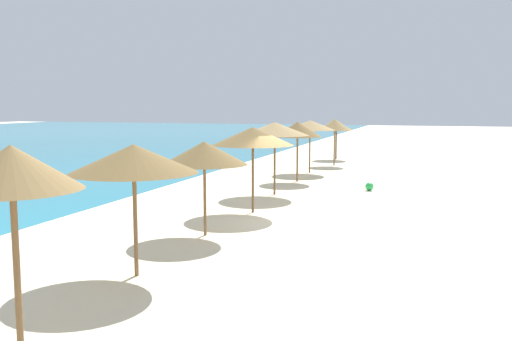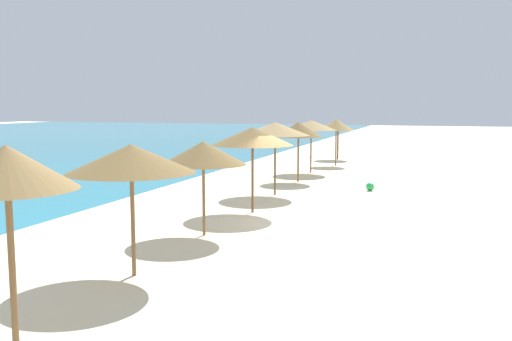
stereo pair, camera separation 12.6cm
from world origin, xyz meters
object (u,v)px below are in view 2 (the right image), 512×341
beach_umbrella_2 (7,168)px  beach_umbrella_7 (298,129)px  beach_umbrella_5 (253,136)px  beach_umbrella_10 (338,126)px  beach_ball (370,187)px  beach_umbrella_4 (203,153)px  beach_umbrella_9 (336,125)px  beach_umbrella_6 (275,129)px  beach_umbrella_3 (131,159)px  beach_umbrella_8 (311,125)px

beach_umbrella_2 → beach_umbrella_7: (18.10, 0.33, -0.22)m
beach_umbrella_5 → beach_umbrella_2: bearing=179.8°
beach_umbrella_10 → beach_ball: (-12.60, -3.54, -1.95)m
beach_umbrella_4 → beach_umbrella_7: bearing=0.8°
beach_umbrella_2 → beach_umbrella_9: 25.25m
beach_umbrella_9 → beach_umbrella_6: bearing=178.0°
beach_umbrella_4 → beach_umbrella_7: (10.96, 0.15, 0.16)m
beach_umbrella_2 → beach_umbrella_5: 10.54m
beach_umbrella_10 → beach_umbrella_3: bearing=-179.3°
beach_umbrella_9 → beach_umbrella_10: bearing=8.2°
beach_umbrella_2 → beach_umbrella_3: bearing=1.9°
beach_umbrella_5 → beach_umbrella_10: 18.40m
beach_umbrella_5 → beach_umbrella_9: (14.71, -0.06, -0.13)m
beach_umbrella_5 → beach_umbrella_8: 10.91m
beach_umbrella_8 → beach_ball: size_ratio=7.98×
beach_umbrella_4 → beach_umbrella_9: size_ratio=0.94×
beach_umbrella_6 → beach_umbrella_7: bearing=0.7°
beach_umbrella_4 → beach_umbrella_8: (14.29, 0.32, 0.23)m
beach_umbrella_3 → beach_umbrella_7: bearing=0.8°
beach_umbrella_3 → beach_umbrella_2: bearing=-178.1°
beach_umbrella_3 → beach_umbrella_4: 3.69m
beach_umbrella_4 → beach_umbrella_9: bearing=-0.9°
beach_umbrella_10 → beach_ball: bearing=-164.3°
beach_umbrella_2 → beach_umbrella_6: 14.20m
beach_umbrella_3 → beach_ball: size_ratio=7.99×
beach_ball → beach_umbrella_5: bearing=152.1°
beach_umbrella_4 → beach_umbrella_6: size_ratio=0.90×
beach_umbrella_3 → beach_umbrella_6: size_ratio=0.96×
beach_umbrella_6 → beach_umbrella_9: bearing=-2.0°
beach_umbrella_2 → beach_umbrella_9: bearing=-0.2°
beach_umbrella_5 → beach_umbrella_10: bearing=1.5°
beach_umbrella_7 → beach_umbrella_9: (7.15, -0.43, -0.03)m
beach_umbrella_6 → beach_umbrella_3: bearing=-179.1°
beach_umbrella_6 → beach_umbrella_9: beach_umbrella_6 is taller
beach_umbrella_3 → beach_umbrella_8: (17.97, 0.38, 0.04)m
beach_umbrella_7 → beach_ball: 4.45m
beach_umbrella_4 → beach_umbrella_10: (21.78, 0.25, -0.08)m
beach_umbrella_3 → beach_umbrella_10: size_ratio=1.14×
beach_umbrella_4 → beach_umbrella_6: 7.06m
beach_umbrella_2 → beach_ball: beach_umbrella_2 is taller
beach_umbrella_4 → beach_umbrella_9: (18.11, -0.28, 0.13)m
beach_ball → beach_umbrella_7: bearing=62.8°
beach_umbrella_3 → beach_umbrella_7: 14.64m
beach_umbrella_4 → beach_umbrella_3: bearing=-179.0°
beach_umbrella_2 → beach_umbrella_9: size_ratio=1.09×
beach_umbrella_6 → beach_ball: beach_umbrella_6 is taller
beach_ball → beach_umbrella_8: bearing=35.2°
beach_umbrella_3 → beach_umbrella_8: 17.98m
beach_umbrella_3 → beach_umbrella_10: 25.47m
beach_umbrella_10 → beach_umbrella_5: bearing=-178.5°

